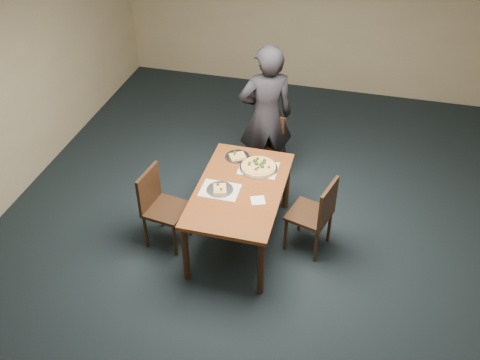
% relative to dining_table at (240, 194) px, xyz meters
% --- Properties ---
extents(ground, '(8.00, 8.00, 0.00)m').
position_rel_dining_table_xyz_m(ground, '(0.13, -0.13, -0.66)').
color(ground, black).
rests_on(ground, ground).
extents(room_shell, '(8.00, 8.00, 8.00)m').
position_rel_dining_table_xyz_m(room_shell, '(0.13, -0.13, 1.08)').
color(room_shell, tan).
rests_on(room_shell, ground).
extents(dining_table, '(0.90, 1.50, 0.75)m').
position_rel_dining_table_xyz_m(dining_table, '(0.00, 0.00, 0.00)').
color(dining_table, '#602F13').
rests_on(dining_table, ground).
extents(chair_far, '(0.52, 0.52, 0.91)m').
position_rel_dining_table_xyz_m(chair_far, '(0.00, 1.18, -0.14)').
color(chair_far, black).
rests_on(chair_far, ground).
extents(chair_left, '(0.47, 0.47, 0.91)m').
position_rel_dining_table_xyz_m(chair_left, '(-0.85, -0.20, -0.14)').
color(chair_left, black).
rests_on(chair_left, ground).
extents(chair_right, '(0.52, 0.52, 0.91)m').
position_rel_dining_table_xyz_m(chair_right, '(0.82, 0.08, -0.14)').
color(chair_right, black).
rests_on(chair_right, ground).
extents(diner, '(0.79, 0.67, 1.83)m').
position_rel_dining_table_xyz_m(diner, '(0.01, 1.22, 0.26)').
color(diner, black).
rests_on(diner, ground).
extents(placemat_main, '(0.42, 0.32, 0.00)m').
position_rel_dining_table_xyz_m(placemat_main, '(0.11, 0.38, 0.09)').
color(placemat_main, white).
rests_on(placemat_main, dining_table).
extents(placemat_near, '(0.40, 0.30, 0.00)m').
position_rel_dining_table_xyz_m(placemat_near, '(-0.19, -0.09, 0.09)').
color(placemat_near, white).
rests_on(placemat_near, dining_table).
extents(pizza_pan, '(0.42, 0.42, 0.07)m').
position_rel_dining_table_xyz_m(pizza_pan, '(0.11, 0.38, 0.12)').
color(pizza_pan, silver).
rests_on(pizza_pan, dining_table).
extents(slice_plate_near, '(0.28, 0.28, 0.06)m').
position_rel_dining_table_xyz_m(slice_plate_near, '(-0.19, -0.09, 0.11)').
color(slice_plate_near, silver).
rests_on(slice_plate_near, dining_table).
extents(slice_plate_far, '(0.28, 0.28, 0.06)m').
position_rel_dining_table_xyz_m(slice_plate_far, '(-0.17, 0.53, 0.10)').
color(slice_plate_far, silver).
rests_on(slice_plate_far, dining_table).
extents(napkin, '(0.18, 0.18, 0.01)m').
position_rel_dining_table_xyz_m(napkin, '(0.23, -0.16, 0.09)').
color(napkin, white).
rests_on(napkin, dining_table).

